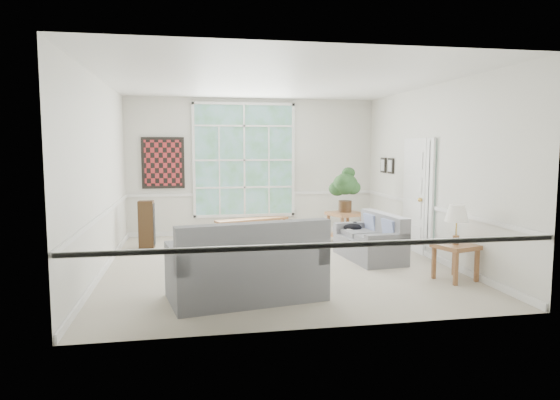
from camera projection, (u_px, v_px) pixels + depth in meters
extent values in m
cube|color=#AFA693|center=(276.00, 264.00, 8.31)|extent=(5.50, 6.00, 0.01)
cube|color=white|center=(276.00, 81.00, 7.99)|extent=(5.50, 6.00, 0.02)
cube|color=silver|center=(253.00, 167.00, 11.09)|extent=(5.50, 0.02, 3.00)
cube|color=silver|center=(325.00, 190.00, 5.22)|extent=(5.50, 0.02, 3.00)
cube|color=silver|center=(100.00, 176.00, 7.66)|extent=(0.02, 6.00, 3.00)
cube|color=silver|center=(432.00, 173.00, 8.64)|extent=(0.02, 6.00, 3.00)
cube|color=white|center=(244.00, 160.00, 11.00)|extent=(2.30, 0.08, 2.40)
cube|color=white|center=(414.00, 195.00, 9.27)|extent=(0.08, 0.90, 2.10)
cube|color=white|center=(430.00, 193.00, 8.64)|extent=(0.08, 0.26, 1.90)
cube|color=#581A1B|center=(163.00, 163.00, 10.68)|extent=(0.90, 0.06, 1.10)
cube|color=black|center=(390.00, 166.00, 10.34)|extent=(0.04, 0.26, 0.32)
cube|color=black|center=(383.00, 165.00, 10.73)|extent=(0.04, 0.26, 0.32)
cube|color=slate|center=(369.00, 237.00, 8.64)|extent=(0.89, 1.53, 0.79)
cube|color=slate|center=(246.00, 258.00, 6.39)|extent=(2.07, 1.33, 1.04)
cube|color=brown|center=(265.00, 250.00, 8.35)|extent=(1.22, 0.69, 0.45)
imported|color=gray|center=(263.00, 235.00, 8.33)|extent=(0.33, 0.33, 0.07)
cube|color=brown|center=(252.00, 228.00, 10.86)|extent=(1.66, 0.83, 0.38)
cube|color=brown|center=(345.00, 227.00, 10.23)|extent=(0.77, 0.77, 0.61)
cube|color=brown|center=(455.00, 262.00, 7.28)|extent=(0.66, 0.66, 0.53)
cylinder|color=slate|center=(184.00, 240.00, 10.14)|extent=(0.45, 0.45, 0.11)
cube|color=#372312|center=(147.00, 224.00, 9.62)|extent=(0.30, 0.25, 0.91)
ellipsoid|color=black|center=(353.00, 227.00, 9.10)|extent=(0.38, 0.29, 0.16)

